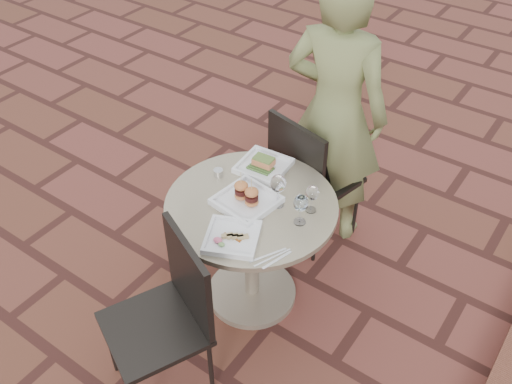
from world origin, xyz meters
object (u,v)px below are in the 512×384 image
Objects in this scene: plate_tuna at (232,237)px; chair_near at (171,307)px; cafe_table at (252,237)px; plate_salmon at (263,165)px; chair_far at (307,172)px; plate_sliders at (246,198)px; diner at (335,113)px.

chair_near is at bearing -101.50° from plate_tuna.
plate_salmon is at bearing 112.66° from cafe_table.
chair_far is 0.39m from plate_salmon.
plate_sliders is at bearing -143.23° from cafe_table.
chair_far is at bearing 115.38° from chair_near.
plate_salmon is at bearing 67.20° from diner.
diner is 5.48× the size of plate_sliders.
diner reaches higher than plate_sliders.
cafe_table is 0.89m from diner.
diner is (0.04, 0.21, 0.32)m from chair_far.
plate_tuna is (0.05, -1.07, -0.12)m from diner.
diner is 1.08m from plate_tuna.
plate_tuna is (0.08, 0.38, 0.20)m from chair_near.
plate_sliders is (-0.01, -0.60, 0.22)m from chair_far.
cafe_table is at bearing -67.34° from plate_salmon.
plate_salmon is at bearing 84.37° from chair_far.
cafe_table is 0.59m from chair_far.
chair_near is 3.33× the size of plate_salmon.
chair_near is 0.67m from plate_sliders.
chair_near reaches higher than plate_sliders.
diner is at bearing 86.47° from plate_sliders.
chair_far is (-0.01, 0.59, 0.07)m from cafe_table.
chair_far is at bearing 71.82° from diner.
chair_far is 0.39m from diner.
plate_tuna is at bearing 103.35° from chair_near.
cafe_table is 0.40m from plate_salmon.
plate_tuna is at bearing -73.67° from cafe_table.
chair_far is 2.78× the size of plate_tuna.
diner reaches higher than chair_far.
diner is at bearing 113.67° from chair_near.
diner reaches higher than plate_salmon.
plate_salmon is (-0.12, 0.93, 0.20)m from chair_near.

